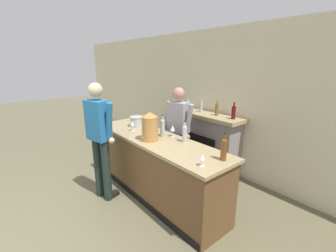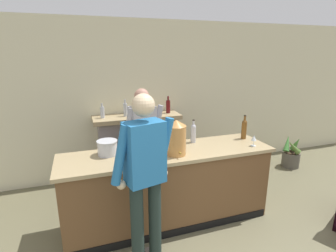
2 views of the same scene
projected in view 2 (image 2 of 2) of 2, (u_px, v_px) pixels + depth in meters
wall_back_panel at (139, 100)px, 4.68m from camera, size 12.00×0.07×2.75m
bar_counter at (168, 187)px, 3.42m from camera, size 2.69×0.72×1.00m
fireplace_stone at (138, 147)px, 4.62m from camera, size 1.47×0.52×1.47m
potted_plant_corner at (291, 155)px, 5.19m from camera, size 0.37×0.41×0.64m
person_customer at (145, 178)px, 2.51m from camera, size 0.65×0.37×1.85m
person_bartender at (143, 141)px, 3.84m from camera, size 0.65×0.36×1.72m
copper_dispenser at (176, 137)px, 3.13m from camera, size 0.24×0.28×0.43m
ice_bucket_steel at (107, 148)px, 3.16m from camera, size 0.25×0.25×0.18m
wine_bottle_cabernet_heavy at (244, 128)px, 3.74m from camera, size 0.07×0.07×0.35m
wine_bottle_rose_blush at (167, 136)px, 3.38m from camera, size 0.08×0.08×0.35m
wine_bottle_riesling_slim at (193, 132)px, 3.59m from camera, size 0.07×0.07×0.32m
wine_glass_front_right at (254, 139)px, 3.45m from camera, size 0.07×0.07×0.15m
wine_glass_by_dispenser at (127, 149)px, 3.02m from camera, size 0.08×0.08×0.18m
wine_glass_back_row at (171, 135)px, 3.52m from camera, size 0.08×0.08×0.18m
wine_glass_front_left at (157, 145)px, 3.19m from camera, size 0.07×0.07×0.16m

